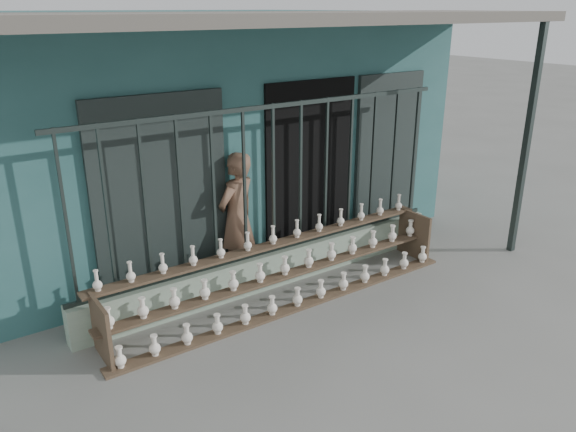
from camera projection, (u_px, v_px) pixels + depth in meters
ground at (341, 330)px, 6.04m from camera, size 60.00×60.00×0.00m
workshop_building at (170, 119)px, 8.73m from camera, size 7.40×6.60×3.21m
parapet_wall at (274, 267)px, 6.96m from camera, size 5.00×0.20×0.45m
security_fence at (273, 181)px, 6.57m from camera, size 5.00×0.04×1.80m
shelf_rack at (286, 272)px, 6.53m from camera, size 4.50×0.68×0.85m
elderly_woman at (237, 218)px, 6.86m from camera, size 0.71×0.60×1.66m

